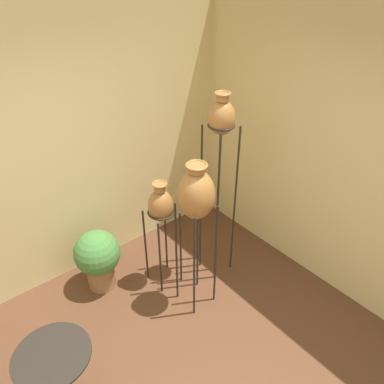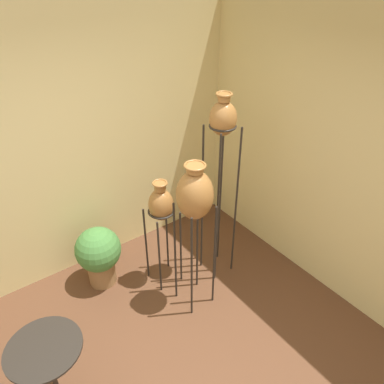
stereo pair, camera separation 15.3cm
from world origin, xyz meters
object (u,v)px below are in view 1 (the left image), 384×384
(vase_stand_tall, at_px, (221,129))
(potted_plant, at_px, (98,257))
(vase_stand_medium, at_px, (196,197))
(vase_stand_short, at_px, (161,208))
(side_table, at_px, (57,372))

(vase_stand_tall, distance_m, potted_plant, 1.77)
(vase_stand_tall, bearing_deg, potted_plant, 153.25)
(vase_stand_tall, relative_size, vase_stand_medium, 1.28)
(vase_stand_medium, relative_size, vase_stand_short, 1.28)
(vase_stand_tall, bearing_deg, side_table, -166.37)
(potted_plant, bearing_deg, vase_stand_short, -31.93)
(vase_stand_tall, height_order, side_table, vase_stand_tall)
(vase_stand_tall, height_order, potted_plant, vase_stand_tall)
(vase_stand_medium, xyz_separation_m, side_table, (-1.46, -0.25, -0.70))
(vase_stand_short, height_order, potted_plant, vase_stand_short)
(vase_stand_medium, distance_m, potted_plant, 1.32)
(vase_stand_tall, distance_m, side_table, 2.28)
(vase_stand_short, bearing_deg, vase_stand_medium, -78.81)
(vase_stand_medium, relative_size, side_table, 2.10)
(vase_stand_tall, bearing_deg, vase_stand_medium, -155.26)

